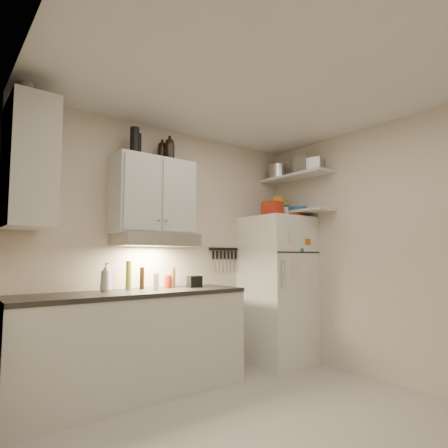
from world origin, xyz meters
TOP-DOWN VIEW (x-y plane):
  - floor at (0.00, 0.00)m, footprint 3.20×3.00m
  - ceiling at (0.00, 0.00)m, footprint 3.20×3.00m
  - back_wall at (0.00, 1.51)m, footprint 3.20×0.02m
  - left_wall at (-1.61, 0.00)m, footprint 0.02×3.00m
  - right_wall at (1.61, 0.00)m, footprint 0.02×3.00m
  - base_cabinet at (-0.55, 1.20)m, footprint 2.10×0.60m
  - countertop at (-0.55, 1.20)m, footprint 2.10×0.62m
  - upper_cabinet at (-0.30, 1.33)m, footprint 0.80×0.33m
  - side_cabinet at (-1.44, 1.20)m, footprint 0.33×0.55m
  - range_hood at (-0.30, 1.27)m, footprint 0.76×0.46m
  - fridge at (1.25, 1.16)m, footprint 0.70×0.68m
  - shelf_hi at (1.45, 1.02)m, footprint 0.30×0.95m
  - shelf_lo at (1.45, 1.02)m, footprint 0.30×0.95m
  - knife_strip at (0.70, 1.49)m, footprint 0.42×0.02m
  - dutch_oven at (1.06, 1.04)m, footprint 0.34×0.34m
  - book_stack at (1.39, 1.03)m, footprint 0.23×0.26m
  - spice_jar at (1.28, 1.04)m, footprint 0.08×0.08m
  - stock_pot at (1.42, 1.28)m, footprint 0.29×0.29m
  - tin_a at (1.49, 0.91)m, footprint 0.22×0.20m
  - tin_b at (1.49, 0.75)m, footprint 0.20×0.20m
  - bowl_teal at (1.43, 1.29)m, footprint 0.24×0.24m
  - bowl_orange at (1.41, 1.28)m, footprint 0.19×0.19m
  - bowl_yellow at (1.41, 1.28)m, footprint 0.15×0.15m
  - plates at (1.47, 1.01)m, footprint 0.23×0.23m
  - growler_a at (-0.17, 1.40)m, footprint 0.13×0.13m
  - growler_b at (-0.13, 1.32)m, footprint 0.13×0.13m
  - thermos_a at (-0.47, 1.35)m, footprint 0.08×0.08m
  - thermos_b at (-0.54, 1.26)m, footprint 0.11×0.11m
  - side_jar at (-1.47, 1.24)m, footprint 0.12×0.12m
  - soap_bottle at (-0.76, 1.31)m, footprint 0.14×0.14m
  - pepper_mill at (-0.07, 1.34)m, footprint 0.08×0.08m
  - oil_bottle at (-0.53, 1.35)m, footprint 0.05×0.05m
  - vinegar_bottle at (-0.39, 1.35)m, footprint 0.06×0.06m
  - clear_bottle at (-0.32, 1.21)m, footprint 0.07×0.07m
  - red_jar at (-0.14, 1.32)m, footprint 0.07×0.07m
  - caddy at (0.12, 1.22)m, footprint 0.14×0.11m

SIDE VIEW (x-z plane):
  - floor at x=0.00m, z-range -0.02..0.00m
  - base_cabinet at x=-0.55m, z-range 0.00..0.88m
  - fridge at x=1.25m, z-range 0.00..1.70m
  - countertop at x=-0.55m, z-range 0.88..0.92m
  - caddy at x=0.12m, z-range 0.92..1.04m
  - red_jar at x=-0.14m, z-range 0.92..1.05m
  - clear_bottle at x=-0.32m, z-range 0.92..1.07m
  - pepper_mill at x=-0.07m, z-range 0.92..1.12m
  - vinegar_bottle at x=-0.39m, z-range 0.92..1.13m
  - oil_bottle at x=-0.53m, z-range 0.92..1.19m
  - soap_bottle at x=-0.76m, z-range 0.92..1.21m
  - back_wall at x=0.00m, z-range 0.00..2.60m
  - left_wall at x=-1.61m, z-range 0.00..2.60m
  - right_wall at x=1.61m, z-range 0.00..2.60m
  - knife_strip at x=0.70m, z-range 1.31..1.33m
  - range_hood at x=-0.30m, z-range 1.33..1.45m
  - book_stack at x=1.39m, z-range 1.70..1.78m
  - spice_jar at x=1.28m, z-range 1.70..1.81m
  - shelf_lo at x=1.45m, z-range 1.75..1.77m
  - dutch_oven at x=1.06m, z-range 1.70..1.85m
  - plates at x=1.47m, z-range 1.77..1.83m
  - bowl_teal at x=1.43m, z-range 1.77..1.87m
  - upper_cabinet at x=-0.30m, z-range 1.45..2.20m
  - bowl_orange at x=1.41m, z-range 1.87..1.93m
  - side_cabinet at x=-1.44m, z-range 1.45..2.45m
  - bowl_yellow at x=1.41m, z-range 1.93..1.98m
  - shelf_hi at x=1.45m, z-range 2.19..2.22m
  - tin_b at x=1.49m, z-range 2.21..2.38m
  - stock_pot at x=1.42m, z-range 2.21..2.39m
  - growler_a at x=-0.17m, z-range 2.20..2.42m
  - thermos_a at x=-0.47m, z-range 2.20..2.43m
  - tin_a at x=1.49m, z-range 2.21..2.42m
  - growler_b at x=-0.13m, z-range 2.20..2.45m
  - thermos_b at x=-0.54m, z-range 2.20..2.45m
  - side_jar at x=-1.47m, z-range 2.45..2.60m
  - ceiling at x=0.00m, z-range 2.60..2.62m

